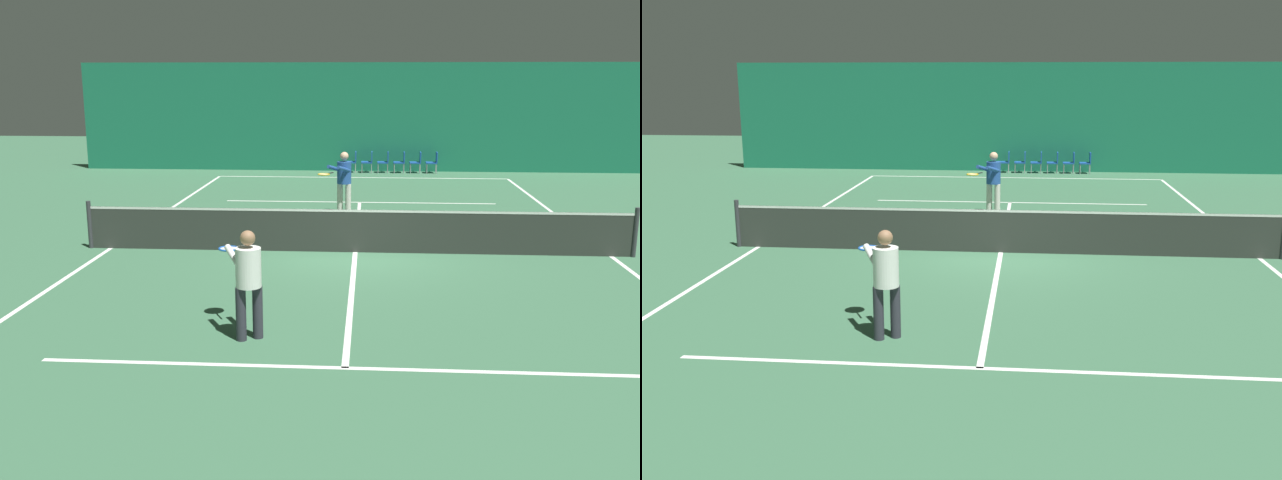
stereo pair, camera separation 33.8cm
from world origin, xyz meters
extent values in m
plane|color=#386647|center=(0.00, 0.00, 0.00)|extent=(60.00, 60.00, 0.00)
cube|color=#196B4C|center=(0.00, 13.93, 2.16)|extent=(23.00, 0.12, 4.32)
cube|color=white|center=(0.00, 11.90, 0.00)|extent=(11.00, 0.10, 0.00)
cube|color=white|center=(0.00, 6.40, 0.00)|extent=(8.25, 0.10, 0.00)
cube|color=white|center=(0.00, -6.40, 0.00)|extent=(8.25, 0.10, 0.00)
cube|color=white|center=(-5.50, 0.00, 0.00)|extent=(0.10, 23.80, 0.00)
cube|color=white|center=(5.50, 0.00, 0.00)|extent=(0.10, 23.80, 0.00)
cube|color=white|center=(0.00, 0.00, 0.00)|extent=(0.10, 12.80, 0.00)
cube|color=#2D332D|center=(0.00, 0.00, 0.47)|extent=(11.90, 0.02, 0.95)
cube|color=white|center=(0.00, 0.00, 0.92)|extent=(11.90, 0.02, 0.05)
cylinder|color=#333338|center=(-5.95, 0.00, 0.53)|extent=(0.10, 0.10, 1.07)
cylinder|color=#2D2D38|center=(-1.55, -5.48, 0.40)|extent=(0.21, 0.21, 0.80)
cylinder|color=#2D2D38|center=(-1.32, -5.36, 0.40)|extent=(0.21, 0.21, 0.80)
cylinder|color=white|center=(-1.44, -5.42, 1.09)|extent=(0.51, 0.51, 0.58)
sphere|color=#936B4C|center=(-1.44, -5.42, 1.52)|extent=(0.22, 0.22, 0.22)
cylinder|color=white|center=(-1.69, -5.25, 1.22)|extent=(0.34, 0.53, 0.23)
cylinder|color=white|center=(-1.42, -5.12, 1.22)|extent=(0.34, 0.53, 0.23)
cylinder|color=black|center=(-1.75, -4.81, 1.15)|extent=(0.17, 0.28, 0.03)
torus|color=#1951B2|center=(-1.89, -4.55, 1.15)|extent=(0.44, 0.44, 0.03)
cylinder|color=silver|center=(-1.89, -4.55, 1.15)|extent=(0.37, 0.37, 0.00)
cylinder|color=beige|center=(-0.30, 4.48, 0.42)|extent=(0.22, 0.22, 0.85)
cylinder|color=beige|center=(-0.53, 4.62, 0.42)|extent=(0.22, 0.22, 0.85)
cylinder|color=#234C99|center=(-0.42, 4.55, 1.16)|extent=(0.54, 0.54, 0.61)
sphere|color=#DBAD89|center=(-0.42, 4.55, 1.62)|extent=(0.23, 0.23, 0.23)
cylinder|color=#234C99|center=(-0.42, 4.23, 1.30)|extent=(0.38, 0.55, 0.25)
cylinder|color=#234C99|center=(-0.69, 4.39, 1.30)|extent=(0.38, 0.55, 0.25)
cylinder|color=black|center=(-0.78, 3.94, 1.22)|extent=(0.18, 0.28, 0.03)
torus|color=gold|center=(-0.93, 3.68, 1.22)|extent=(0.45, 0.45, 0.03)
cylinder|color=silver|center=(-0.93, 3.68, 1.22)|extent=(0.38, 0.38, 0.00)
cylinder|color=#99999E|center=(-0.66, 13.57, 0.20)|extent=(0.03, 0.03, 0.39)
cylinder|color=#99999E|center=(-0.66, 13.19, 0.20)|extent=(0.03, 0.03, 0.39)
cylinder|color=#99999E|center=(-0.28, 13.57, 0.20)|extent=(0.03, 0.03, 0.39)
cylinder|color=#99999E|center=(-0.28, 13.19, 0.20)|extent=(0.03, 0.03, 0.39)
cube|color=#19479E|center=(-0.47, 13.38, 0.41)|extent=(0.44, 0.44, 0.05)
cube|color=#19479E|center=(-0.27, 13.38, 0.64)|extent=(0.04, 0.44, 0.40)
cylinder|color=#99999E|center=(-0.01, 13.57, 0.20)|extent=(0.03, 0.03, 0.39)
cylinder|color=#99999E|center=(-0.01, 13.19, 0.20)|extent=(0.03, 0.03, 0.39)
cylinder|color=#99999E|center=(0.37, 13.57, 0.20)|extent=(0.03, 0.03, 0.39)
cylinder|color=#99999E|center=(0.37, 13.19, 0.20)|extent=(0.03, 0.03, 0.39)
cube|color=#19479E|center=(0.18, 13.38, 0.41)|extent=(0.44, 0.44, 0.05)
cube|color=#19479E|center=(0.38, 13.38, 0.64)|extent=(0.04, 0.44, 0.40)
cylinder|color=#99999E|center=(0.63, 13.57, 0.20)|extent=(0.03, 0.03, 0.39)
cylinder|color=#99999E|center=(0.63, 13.19, 0.20)|extent=(0.03, 0.03, 0.39)
cylinder|color=#99999E|center=(1.01, 13.57, 0.20)|extent=(0.03, 0.03, 0.39)
cylinder|color=#99999E|center=(1.01, 13.19, 0.20)|extent=(0.03, 0.03, 0.39)
cube|color=#19479E|center=(0.82, 13.38, 0.41)|extent=(0.44, 0.44, 0.05)
cube|color=#19479E|center=(1.02, 13.38, 0.64)|extent=(0.04, 0.44, 0.40)
cylinder|color=#99999E|center=(1.27, 13.57, 0.20)|extent=(0.03, 0.03, 0.39)
cylinder|color=#99999E|center=(1.27, 13.19, 0.20)|extent=(0.03, 0.03, 0.39)
cylinder|color=#99999E|center=(1.65, 13.57, 0.20)|extent=(0.03, 0.03, 0.39)
cylinder|color=#99999E|center=(1.65, 13.19, 0.20)|extent=(0.03, 0.03, 0.39)
cube|color=#19479E|center=(1.46, 13.38, 0.41)|extent=(0.44, 0.44, 0.05)
cube|color=#19479E|center=(1.66, 13.38, 0.64)|extent=(0.04, 0.44, 0.40)
cylinder|color=#99999E|center=(1.92, 13.57, 0.20)|extent=(0.03, 0.03, 0.39)
cylinder|color=#99999E|center=(1.92, 13.19, 0.20)|extent=(0.03, 0.03, 0.39)
cylinder|color=#99999E|center=(2.30, 13.57, 0.20)|extent=(0.03, 0.03, 0.39)
cylinder|color=#99999E|center=(2.30, 13.19, 0.20)|extent=(0.03, 0.03, 0.39)
cube|color=#19479E|center=(2.11, 13.38, 0.41)|extent=(0.44, 0.44, 0.05)
cube|color=#19479E|center=(2.31, 13.38, 0.64)|extent=(0.04, 0.44, 0.40)
cylinder|color=#99999E|center=(2.56, 13.57, 0.20)|extent=(0.03, 0.03, 0.39)
cylinder|color=#99999E|center=(2.56, 13.19, 0.20)|extent=(0.03, 0.03, 0.39)
cylinder|color=#99999E|center=(2.94, 13.57, 0.20)|extent=(0.03, 0.03, 0.39)
cylinder|color=#99999E|center=(2.94, 13.19, 0.20)|extent=(0.03, 0.03, 0.39)
cube|color=#19479E|center=(2.75, 13.38, 0.41)|extent=(0.44, 0.44, 0.05)
cube|color=#19479E|center=(2.95, 13.38, 0.64)|extent=(0.04, 0.44, 0.40)
camera|label=1|loc=(0.28, -15.22, 3.77)|focal=40.00mm
camera|label=2|loc=(0.62, -15.19, 3.77)|focal=40.00mm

